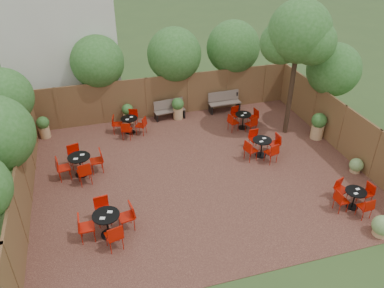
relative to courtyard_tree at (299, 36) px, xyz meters
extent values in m
plane|color=#354F23|center=(-4.59, -1.86, -4.30)|extent=(80.00, 80.00, 0.00)
cube|color=#3B1F18|center=(-4.59, -1.86, -4.29)|extent=(12.00, 10.00, 0.02)
cube|color=#54331F|center=(-4.59, 3.14, -3.30)|extent=(12.00, 0.08, 2.00)
cube|color=#54331F|center=(-10.59, -1.86, -3.30)|extent=(0.08, 10.00, 2.00)
cube|color=#54331F|center=(1.41, -1.86, -3.30)|extent=(0.08, 10.00, 2.00)
cube|color=beige|center=(-9.09, 6.14, -0.30)|extent=(5.00, 4.00, 8.00)
sphere|color=#295B1D|center=(-11.19, 1.14, -1.65)|extent=(2.16, 2.16, 2.16)
sphere|color=#295B1D|center=(-7.59, 3.84, -1.59)|extent=(2.37, 2.37, 2.37)
sphere|color=#295B1D|center=(-4.09, 3.74, -1.55)|extent=(2.52, 2.52, 2.52)
sphere|color=#295B1D|center=(-1.09, 3.94, -1.52)|extent=(2.59, 2.59, 2.59)
sphere|color=#295B1D|center=(2.01, 0.14, -1.62)|extent=(2.28, 2.28, 2.28)
cylinder|color=black|center=(0.01, 0.01, -1.93)|extent=(0.21, 0.21, 4.71)
sphere|color=#295B1D|center=(0.01, 0.01, 0.19)|extent=(2.46, 2.46, 2.46)
sphere|color=#295B1D|center=(-0.49, 0.41, -0.33)|extent=(1.72, 1.72, 1.72)
sphere|color=#295B1D|center=(0.41, -0.39, -0.14)|extent=(1.80, 1.80, 1.80)
cube|color=brown|center=(-4.64, 2.69, -3.87)|extent=(1.49, 0.61, 0.05)
cube|color=brown|center=(-4.64, 2.88, -3.61)|extent=(1.45, 0.28, 0.44)
cube|color=black|center=(-5.29, 2.69, -4.09)|extent=(0.11, 0.44, 0.39)
cube|color=black|center=(-3.98, 2.69, -4.09)|extent=(0.11, 0.44, 0.39)
cube|color=brown|center=(-1.89, 2.69, -3.83)|extent=(1.57, 0.50, 0.05)
cube|color=brown|center=(-1.89, 2.90, -3.55)|extent=(1.57, 0.15, 0.47)
cube|color=black|center=(-2.60, 2.69, -4.07)|extent=(0.07, 0.47, 0.42)
cube|color=black|center=(-1.18, 2.69, -4.07)|extent=(0.07, 0.47, 0.42)
cylinder|color=black|center=(-8.85, -0.78, -4.27)|extent=(0.48, 0.48, 0.03)
cylinder|color=black|center=(-8.85, -0.78, -3.88)|extent=(0.05, 0.05, 0.76)
cylinder|color=black|center=(-8.85, -0.78, -3.49)|extent=(0.82, 0.82, 0.03)
cube|color=white|center=(-8.72, -0.69, -3.47)|extent=(0.16, 0.13, 0.02)
cube|color=white|center=(-8.96, -0.91, -3.47)|extent=(0.16, 0.13, 0.02)
cylinder|color=black|center=(-1.85, -1.45, -4.27)|extent=(0.44, 0.44, 0.03)
cylinder|color=black|center=(-1.85, -1.45, -3.92)|extent=(0.05, 0.05, 0.70)
cylinder|color=black|center=(-1.85, -1.45, -3.56)|extent=(0.76, 0.76, 0.03)
cube|color=white|center=(-1.74, -1.38, -3.54)|extent=(0.15, 0.12, 0.01)
cube|color=white|center=(-1.95, -1.57, -3.54)|extent=(0.15, 0.12, 0.01)
cylinder|color=black|center=(-1.68, 0.88, -4.27)|extent=(0.41, 0.41, 0.03)
cylinder|color=black|center=(-1.68, 0.88, -3.94)|extent=(0.05, 0.05, 0.66)
cylinder|color=black|center=(-1.68, 0.88, -3.60)|extent=(0.71, 0.71, 0.03)
cube|color=white|center=(-1.57, 0.96, -3.58)|extent=(0.15, 0.13, 0.01)
cube|color=white|center=(-1.77, 0.77, -3.58)|extent=(0.15, 0.13, 0.01)
cylinder|color=black|center=(-0.26, -5.19, -4.27)|extent=(0.40, 0.40, 0.03)
cylinder|color=black|center=(-0.26, -5.19, -3.95)|extent=(0.05, 0.05, 0.63)
cylinder|color=black|center=(-0.26, -5.19, -3.62)|extent=(0.69, 0.69, 0.03)
cube|color=white|center=(-0.15, -5.11, -3.60)|extent=(0.14, 0.11, 0.01)
cube|color=white|center=(-0.35, -5.30, -3.60)|extent=(0.14, 0.11, 0.01)
cylinder|color=black|center=(-6.64, 1.88, -4.27)|extent=(0.42, 0.42, 0.03)
cylinder|color=black|center=(-6.64, 1.88, -3.93)|extent=(0.05, 0.05, 0.67)
cylinder|color=black|center=(-6.64, 1.88, -3.58)|extent=(0.73, 0.73, 0.03)
cube|color=white|center=(-6.52, 1.96, -3.56)|extent=(0.16, 0.14, 0.01)
cube|color=white|center=(-6.73, 1.77, -3.56)|extent=(0.16, 0.14, 0.01)
cylinder|color=black|center=(-8.20, -4.21, -4.27)|extent=(0.48, 0.48, 0.03)
cylinder|color=black|center=(-8.20, -4.21, -3.88)|extent=(0.05, 0.05, 0.76)
cylinder|color=black|center=(-8.20, -4.21, -3.49)|extent=(0.82, 0.82, 0.03)
cube|color=white|center=(-8.07, -4.13, -3.47)|extent=(0.16, 0.12, 0.02)
cube|color=white|center=(-8.31, -4.34, -3.47)|extent=(0.16, 0.12, 0.02)
cylinder|color=tan|center=(-6.58, 2.84, -4.04)|extent=(0.42, 0.42, 0.49)
sphere|color=#295B1D|center=(-6.58, 2.84, -3.60)|extent=(0.51, 0.51, 0.51)
cylinder|color=tan|center=(-4.25, 2.62, -4.01)|extent=(0.47, 0.47, 0.54)
sphere|color=#295B1D|center=(-4.25, 2.62, -3.53)|extent=(0.56, 0.56, 0.56)
cylinder|color=tan|center=(-10.24, 2.51, -4.03)|extent=(0.45, 0.45, 0.51)
sphere|color=#295B1D|center=(-10.24, 2.51, -3.57)|extent=(0.54, 0.54, 0.54)
cylinder|color=tan|center=(1.06, -0.83, -3.98)|extent=(0.53, 0.53, 0.61)
sphere|color=#295B1D|center=(1.06, -0.83, -3.43)|extent=(0.64, 0.64, 0.64)
cylinder|color=tan|center=(-0.22, -6.51, -4.18)|extent=(0.45, 0.45, 0.21)
sphere|color=#6A8D49|center=(-0.22, -6.51, -3.92)|extent=(0.62, 0.62, 0.62)
cylinder|color=tan|center=(1.11, -3.46, -4.20)|extent=(0.38, 0.38, 0.17)
sphere|color=#6A8D49|center=(1.11, -3.46, -3.98)|extent=(0.52, 0.52, 0.52)
camera|label=1|loc=(-8.14, -13.16, 4.26)|focal=36.00mm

